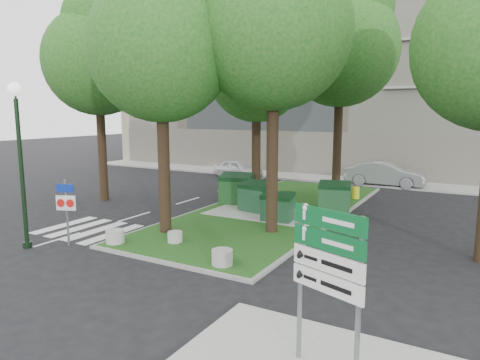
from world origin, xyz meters
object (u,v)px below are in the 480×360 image
Objects in this scene: dumpster_b at (256,197)px; dumpster_c at (278,207)px; traffic_sign_pole at (66,204)px; car_white at (238,169)px; street_lamp at (19,146)px; tree_median_near_right at (277,15)px; dumpster_d at (334,196)px; dumpster_a at (237,189)px; tree_median_near_left at (163,35)px; tree_median_mid at (259,62)px; car_silver at (385,174)px; bollard_mid at (175,237)px; directional_sign at (329,266)px; bollard_left at (115,236)px; bollard_right at (222,257)px; litter_bin at (356,193)px; tree_street_left at (99,51)px; tree_median_far at (343,37)px.

dumpster_b reaches higher than dumpster_c.
traffic_sign_pole is 16.94m from car_white.
street_lamp is at bearing -136.54° from dumpster_c.
dumpster_b is at bearing 128.87° from tree_median_near_right.
dumpster_a is at bearing 177.32° from dumpster_d.
tree_median_near_left is at bearing -137.60° from dumpster_d.
tree_median_near_right is at bearing -138.56° from car_white.
tree_median_mid is 6.24m from dumpster_a.
dumpster_d is 8.58m from car_silver.
traffic_sign_pole is at bearing -164.34° from car_white.
dumpster_a is 3.85m from dumpster_c.
car_white is (-5.34, 7.31, -6.35)m from tree_median_mid.
bollard_mid is at bearing 163.87° from car_silver.
directional_sign is (8.07, -5.71, -5.27)m from tree_median_near_left.
car_silver reaches higher than bollard_left.
dumpster_b is at bearing 142.93° from directional_sign.
tree_median_mid is 4.27× the size of traffic_sign_pole.
bollard_left is 1.98m from traffic_sign_pole.
street_lamp reaches higher than dumpster_a.
directional_sign is at bearing -10.26° from street_lamp.
litter_bin is (0.91, 11.83, 0.08)m from bollard_right.
traffic_sign_pole is (-6.48, -9.48, 0.74)m from dumpster_d.
litter_bin is at bearing 26.02° from dumpster_a.
tree_median_mid is 5.40× the size of dumpster_a.
dumpster_a is 6.79m from bollard_mid.
directional_sign is (8.76, -3.65, 1.71)m from bollard_left.
dumpster_a reaches higher than bollard_left.
dumpster_b reaches higher than bollard_right.
tree_street_left is 5.95× the size of dumpster_a.
tree_median_near_right is 18.22× the size of bollard_left.
dumpster_b is at bearing 74.16° from tree_median_near_left.
traffic_sign_pole is 10.54m from directional_sign.
tree_median_mid reaches higher than traffic_sign_pole.
bollard_right is (10.69, -5.56, -7.30)m from tree_street_left.
street_lamp is at bearing -120.15° from litter_bin.
tree_median_mid is at bearing 141.79° from directional_sign.
bollard_left is (-2.02, -6.75, -0.43)m from dumpster_b.
dumpster_c is 10.67m from directional_sign.
tree_street_left is 12.13m from dumpster_c.
tree_median_mid is 7.36m from dumpster_c.
directional_sign is at bearing -37.08° from traffic_sign_pole.
traffic_sign_pole is at bearing -148.53° from bollard_mid.
traffic_sign_pole is at bearing -105.30° from tree_median_mid.
tree_median_far is 4.10× the size of directional_sign.
bollard_left is (-4.19, -4.06, -7.64)m from tree_median_near_right.
tree_median_near_right is 2.06× the size of street_lamp.
litter_bin is at bearing 65.91° from bollard_left.
tree_median_near_right is at bearing 29.74° from tree_median_near_left.
tree_median_far is at bearing -163.39° from litter_bin.
tree_median_near_right reaches higher than tree_median_near_left.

